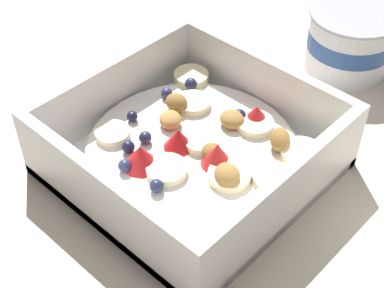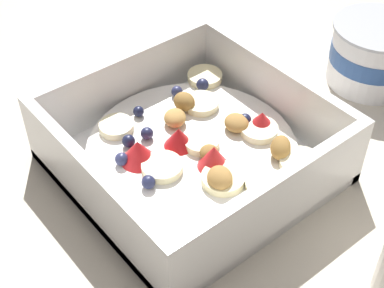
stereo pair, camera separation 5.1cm
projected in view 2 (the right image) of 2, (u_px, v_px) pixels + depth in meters
ground_plane at (193, 159)px, 0.54m from camera, size 2.40×2.40×0.00m
fruit_bowl at (194, 151)px, 0.52m from camera, size 0.21×0.21×0.07m
spoon at (104, 89)px, 0.61m from camera, size 0.04×0.17×0.01m
yogurt_cup at (374, 53)px, 0.61m from camera, size 0.10×0.10×0.07m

